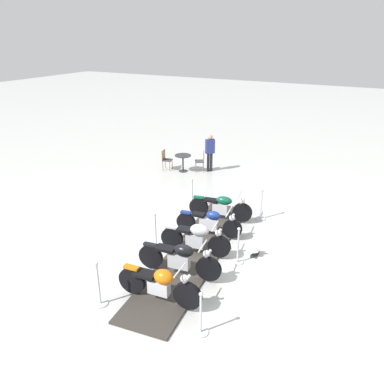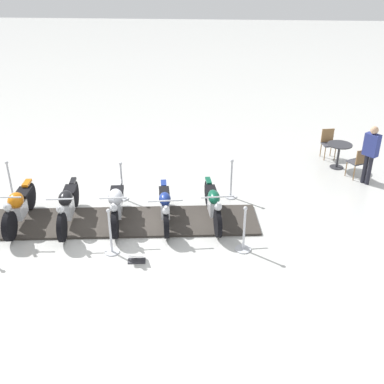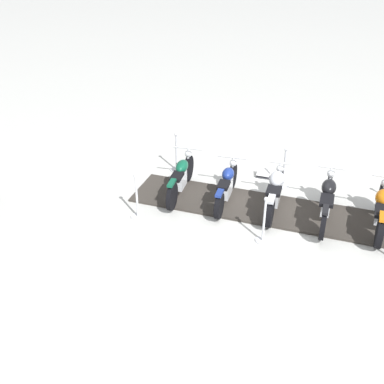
{
  "view_description": "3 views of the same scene",
  "coord_description": "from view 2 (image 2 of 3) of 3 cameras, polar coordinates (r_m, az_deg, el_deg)",
  "views": [
    {
      "loc": [
        -4.42,
        8.51,
        5.94
      ],
      "look_at": [
        1.16,
        -1.99,
        0.96
      ],
      "focal_mm": 36.15,
      "sensor_mm": 36.0,
      "label": 1
    },
    {
      "loc": [
        -9.57,
        -2.5,
        5.84
      ],
      "look_at": [
        0.68,
        -1.76,
        0.56
      ],
      "focal_mm": 43.34,
      "sensor_mm": 36.0,
      "label": 2
    },
    {
      "loc": [
        9.27,
        2.26,
        5.88
      ],
      "look_at": [
        1.25,
        -1.52,
        0.8
      ],
      "focal_mm": 44.0,
      "sensor_mm": 36.0,
      "label": 3
    }
  ],
  "objects": [
    {
      "name": "motorcycle_chrome",
      "position": [
        11.19,
        -9.28,
        -1.51
      ],
      "size": [
        2.07,
        0.62,
        0.96
      ],
      "rotation": [
        0.0,
        0.0,
        -3.0
      ],
      "color": "black",
      "rests_on": "display_platform"
    },
    {
      "name": "ground_plane",
      "position": [
        11.49,
        -9.07,
        -3.77
      ],
      "size": [
        80.0,
        80.0,
        0.0
      ],
      "primitive_type": "plane",
      "color": "silver"
    },
    {
      "name": "cafe_chair_near_table",
      "position": [
        14.22,
        19.75,
        3.6
      ],
      "size": [
        0.54,
        0.54,
        0.92
      ],
      "rotation": [
        0.0,
        0.0,
        0.5
      ],
      "color": "olive",
      "rests_on": "ground_plane"
    },
    {
      "name": "stanchion_right_mid",
      "position": [
        10.24,
        -9.95,
        -5.69
      ],
      "size": [
        0.33,
        0.33,
        1.09
      ],
      "color": "silver",
      "rests_on": "ground_plane"
    },
    {
      "name": "info_placard",
      "position": [
        10.04,
        -6.83,
        -8.12
      ],
      "size": [
        0.29,
        0.39,
        0.21
      ],
      "rotation": [
        0.0,
        0.0,
        1.68
      ],
      "color": "#333338",
      "rests_on": "ground_plane"
    },
    {
      "name": "motorcycle_black",
      "position": [
        11.39,
        -15.06,
        -1.55
      ],
      "size": [
        2.29,
        0.61,
        0.98
      ],
      "rotation": [
        0.0,
        0.0,
        -3.02
      ],
      "color": "black",
      "rests_on": "display_platform"
    },
    {
      "name": "motorcycle_navy",
      "position": [
        11.13,
        -3.35,
        -1.69
      ],
      "size": [
        2.09,
        0.77,
        0.89
      ],
      "rotation": [
        0.0,
        0.0,
        -2.98
      ],
      "color": "black",
      "rests_on": "display_platform"
    },
    {
      "name": "stanchion_left_rear",
      "position": [
        12.41,
        4.83,
        0.85
      ],
      "size": [
        0.33,
        0.33,
        1.11
      ],
      "color": "silver",
      "rests_on": "ground_plane"
    },
    {
      "name": "stanchion_left_mid",
      "position": [
        12.41,
        -8.59,
        0.68
      ],
      "size": [
        0.31,
        0.31,
        1.08
      ],
      "color": "silver",
      "rests_on": "ground_plane"
    },
    {
      "name": "motorcycle_copper",
      "position": [
        11.73,
        -20.55,
        -1.66
      ],
      "size": [
        2.15,
        0.61,
        1.0
      ],
      "rotation": [
        0.0,
        0.0,
        -3.06
      ],
      "color": "black",
      "rests_on": "display_platform"
    },
    {
      "name": "cafe_table",
      "position": [
        14.75,
        17.64,
        4.94
      ],
      "size": [
        0.74,
        0.74,
        0.77
      ],
      "color": "#2D2D33",
      "rests_on": "ground_plane"
    },
    {
      "name": "display_platform",
      "position": [
        11.47,
        -9.08,
        -3.65
      ],
      "size": [
        2.14,
        6.93,
        0.06
      ],
      "primitive_type": "cube",
      "rotation": [
        0.0,
        0.0,
        -1.46
      ],
      "color": "#38332D",
      "rests_on": "ground_plane"
    },
    {
      "name": "stanchion_left_front",
      "position": [
        13.07,
        -21.3,
        0.36
      ],
      "size": [
        0.35,
        0.35,
        1.15
      ],
      "color": "silver",
      "rests_on": "ground_plane"
    },
    {
      "name": "motorcycle_forest",
      "position": [
        11.14,
        2.61,
        -1.43
      ],
      "size": [
        2.14,
        0.75,
        0.96
      ],
      "rotation": [
        0.0,
        0.0,
        -2.96
      ],
      "color": "black",
      "rests_on": "display_platform"
    },
    {
      "name": "stanchion_right_rear",
      "position": [
        10.26,
        6.39,
        -5.54
      ],
      "size": [
        0.36,
        0.36,
        1.09
      ],
      "color": "silver",
      "rests_on": "ground_plane"
    },
    {
      "name": "bystander_person",
      "position": [
        13.79,
        21.13,
        4.84
      ],
      "size": [
        0.44,
        0.43,
        1.71
      ],
      "rotation": [
        0.0,
        0.0,
        2.3
      ],
      "color": "#23232D",
      "rests_on": "ground_plane"
    },
    {
      "name": "cafe_chair_across_table",
      "position": [
        15.46,
        16.42,
        5.96
      ],
      "size": [
        0.47,
        0.47,
        0.92
      ],
      "rotation": [
        0.0,
        0.0,
        -2.94
      ],
      "color": "olive",
      "rests_on": "ground_plane"
    }
  ]
}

